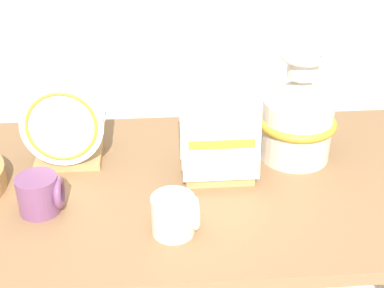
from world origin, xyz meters
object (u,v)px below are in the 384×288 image
object	(u,v)px
mug_plum_glaze	(41,194)
mug_cream_glaze	(175,215)
dish_rack_round_plates	(66,130)
ceramic_vase	(298,115)
dish_rack_square_plates	(219,148)

from	to	relation	value
mug_plum_glaze	mug_cream_glaze	bearing A→B (deg)	-18.39
dish_rack_round_plates	ceramic_vase	bearing A→B (deg)	-1.40
mug_plum_glaze	ceramic_vase	bearing A→B (deg)	17.14
dish_rack_round_plates	mug_cream_glaze	xyz separation A→B (m)	(0.28, -0.32, -0.05)
dish_rack_round_plates	dish_rack_square_plates	world-z (taller)	dish_rack_round_plates
dish_rack_square_plates	mug_plum_glaze	world-z (taller)	dish_rack_square_plates
dish_rack_square_plates	mug_cream_glaze	distance (m)	0.26
dish_rack_square_plates	mug_plum_glaze	distance (m)	0.46
dish_rack_round_plates	mug_cream_glaze	size ratio (longest dim) A/B	2.24
ceramic_vase	dish_rack_square_plates	bearing A→B (deg)	-160.61
dish_rack_round_plates	dish_rack_square_plates	size ratio (longest dim) A/B	1.09
dish_rack_square_plates	mug_cream_glaze	world-z (taller)	dish_rack_square_plates
mug_cream_glaze	mug_plum_glaze	distance (m)	0.33
ceramic_vase	dish_rack_square_plates	size ratio (longest dim) A/B	1.38
ceramic_vase	mug_cream_glaze	distance (m)	0.47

